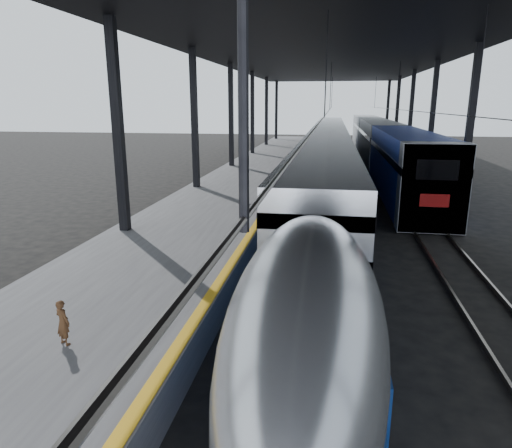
# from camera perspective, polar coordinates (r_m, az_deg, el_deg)

# --- Properties ---
(ground) EXTENTS (160.00, 160.00, 0.00)m
(ground) POSITION_cam_1_polar(r_m,az_deg,el_deg) (13.29, -1.67, -11.68)
(ground) COLOR black
(ground) RESTS_ON ground
(platform) EXTENTS (6.00, 80.00, 1.00)m
(platform) POSITION_cam_1_polar(r_m,az_deg,el_deg) (32.65, -0.98, 5.25)
(platform) COLOR #4C4C4F
(platform) RESTS_ON ground
(yellow_strip) EXTENTS (0.30, 80.00, 0.01)m
(yellow_strip) POSITION_cam_1_polar(r_m,az_deg,el_deg) (32.19, 3.96, 5.99)
(yellow_strip) COLOR gold
(yellow_strip) RESTS_ON platform
(rails) EXTENTS (6.52, 80.00, 0.16)m
(rails) POSITION_cam_1_polar(r_m,az_deg,el_deg) (32.27, 13.18, 3.99)
(rails) COLOR slate
(rails) RESTS_ON ground
(canopy) EXTENTS (18.00, 75.00, 9.47)m
(canopy) POSITION_cam_1_polar(r_m,az_deg,el_deg) (31.83, 9.21, 20.39)
(canopy) COLOR black
(canopy) RESTS_ON ground
(tgv_train) EXTENTS (2.82, 65.20, 4.04)m
(tgv_train) POSITION_cam_1_polar(r_m,az_deg,el_deg) (35.04, 8.93, 8.02)
(tgv_train) COLOR silver
(tgv_train) RESTS_ON ground
(second_train) EXTENTS (3.06, 56.05, 4.22)m
(second_train) POSITION_cam_1_polar(r_m,az_deg,el_deg) (49.03, 15.11, 9.89)
(second_train) COLOR navy
(second_train) RESTS_ON ground
(child) EXTENTS (0.43, 0.36, 1.00)m
(child) POSITION_cam_1_polar(r_m,az_deg,el_deg) (10.56, -23.00, -11.25)
(child) COLOR #462B17
(child) RESTS_ON platform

